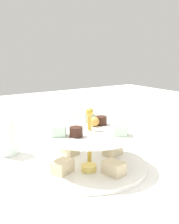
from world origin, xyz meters
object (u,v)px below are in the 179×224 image
water_glass_short_left (73,124)px  water_glass_mid_back (7,137)px  teacup_with_saucer (117,127)px  tiered_serving_stand (90,151)px

water_glass_short_left → water_glass_mid_back: (0.05, -0.24, 0.01)m
teacup_with_saucer → water_glass_mid_back: size_ratio=0.90×
tiered_serving_stand → teacup_with_saucer: bearing=127.3°
tiered_serving_stand → water_glass_short_left: bearing=158.3°
tiered_serving_stand → teacup_with_saucer: size_ratio=3.16×
tiered_serving_stand → water_glass_mid_back: (-0.20, -0.14, 0.01)m
tiered_serving_stand → water_glass_mid_back: 0.24m
water_glass_short_left → teacup_with_saucer: bearing=57.8°
teacup_with_saucer → water_glass_short_left: bearing=-122.2°
water_glass_mid_back → tiered_serving_stand: bearing=35.5°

